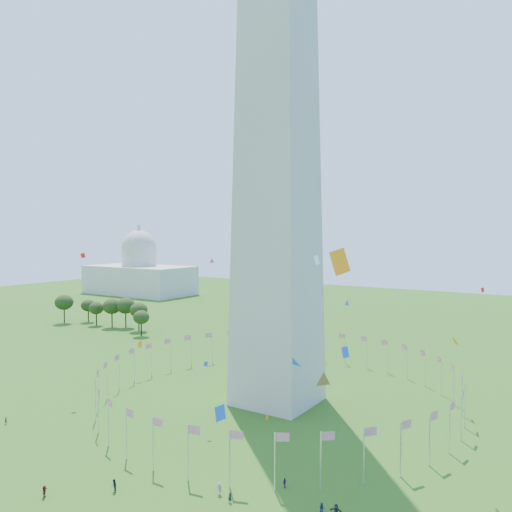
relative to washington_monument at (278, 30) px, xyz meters
The scene contains 7 objects.
ground 98.18m from the washington_monument, 90.00° to the right, with size 600.00×600.00×0.00m, color #265313.
washington_monument is the anchor object (origin of this frame).
flag_ring 80.00m from the washington_monument, 96.12° to the left, with size 80.24×80.24×9.00m.
capitol_building 230.40m from the washington_monument, 144.16° to the left, with size 70.00×35.00×46.00m, color beige, non-canonical shape.
crowd 97.17m from the washington_monument, 78.98° to the right, with size 107.70×68.88×1.95m.
kites_aloft 70.57m from the washington_monument, 56.45° to the right, with size 114.14×72.19×33.63m.
tree_line_west 138.51m from the washington_monument, 158.86° to the left, with size 55.34×15.73×12.11m.
Camera 1 is at (57.68, -47.98, 38.89)m, focal length 35.00 mm.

